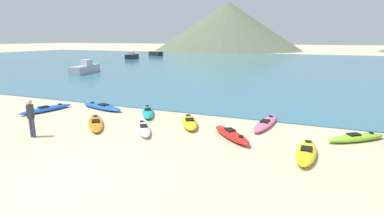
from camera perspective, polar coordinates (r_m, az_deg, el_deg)
ground_plane at (r=10.44m, az=-23.26°, el=-12.70°), size 400.00×400.00×0.00m
bay_water at (r=51.46m, az=14.48°, el=7.99°), size 160.00×70.00×0.06m
far_hill_left at (r=110.34m, az=6.87°, el=15.18°), size 51.47×51.47×16.53m
kayak_on_sand_0 at (r=20.24m, az=-25.99°, el=-0.17°), size 1.39×3.32×0.34m
kayak_on_sand_1 at (r=12.18m, az=20.95°, el=-7.85°), size 0.84×2.87×0.40m
kayak_on_sand_2 at (r=14.84m, az=28.77°, el=-4.98°), size 2.64×2.23×0.35m
kayak_on_sand_3 at (r=13.45m, az=7.54°, el=-5.07°), size 2.41×2.43×0.40m
kayak_on_sand_4 at (r=15.70m, az=13.88°, el=-2.81°), size 1.11×3.53×0.33m
kayak_on_sand_5 at (r=14.49m, az=-9.24°, el=-3.86°), size 2.05×2.46×0.36m
kayak_on_sand_6 at (r=16.11m, az=-17.86°, el=-2.69°), size 2.75×3.02×0.30m
kayak_on_sand_7 at (r=17.57m, az=-8.42°, el=-0.72°), size 2.07×2.86×0.40m
kayak_on_sand_8 at (r=19.62m, az=-16.80°, el=0.24°), size 3.56×1.59×0.35m
kayak_on_sand_9 at (r=15.30m, az=-0.50°, el=-2.72°), size 1.93×2.77×0.39m
person_near_foreground at (r=15.10m, az=-28.36°, el=-1.29°), size 0.35×0.27×1.75m
moored_boat_0 at (r=74.95m, az=-6.93°, el=10.24°), size 4.17×3.02×1.01m
moored_boat_1 at (r=39.67m, az=-19.66°, el=7.08°), size 2.64×5.45×1.66m
moored_boat_2 at (r=65.03m, az=-11.38°, el=9.66°), size 2.82×4.06×1.54m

